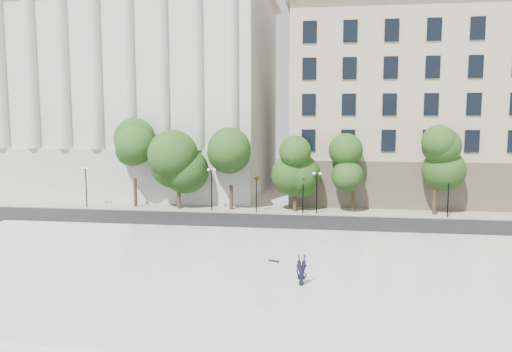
% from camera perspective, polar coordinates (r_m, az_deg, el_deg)
% --- Properties ---
extents(ground, '(160.00, 160.00, 0.00)m').
position_cam_1_polar(ground, '(27.85, -4.67, -13.12)').
color(ground, beige).
rests_on(ground, ground).
extents(plaza, '(44.00, 22.00, 0.45)m').
position_cam_1_polar(plaza, '(30.55, -3.41, -10.84)').
color(plaza, white).
rests_on(plaza, ground).
extents(street, '(60.00, 8.00, 0.02)m').
position_cam_1_polar(street, '(44.93, 0.40, -5.38)').
color(street, black).
rests_on(street, ground).
extents(far_sidewalk, '(60.00, 4.00, 0.12)m').
position_cam_1_polar(far_sidewalk, '(50.75, 1.30, -3.91)').
color(far_sidewalk, '#A4A297').
rests_on(far_sidewalk, ground).
extents(building_west, '(31.50, 27.65, 25.60)m').
position_cam_1_polar(building_west, '(68.14, -11.72, 9.51)').
color(building_west, silver).
rests_on(building_west, ground).
extents(building_east, '(36.00, 26.15, 23.00)m').
position_cam_1_polar(building_east, '(66.00, 20.63, 7.80)').
color(building_east, '#B4AA8A').
rests_on(building_east, ground).
extents(traffic_light_west, '(1.01, 1.88, 4.25)m').
position_cam_1_polar(traffic_light_west, '(48.64, 0.04, 0.02)').
color(traffic_light_west, black).
rests_on(traffic_light_west, ground).
extents(traffic_light_east, '(0.99, 1.77, 4.21)m').
position_cam_1_polar(traffic_light_east, '(48.23, 5.42, -0.12)').
color(traffic_light_east, black).
rests_on(traffic_light_east, ground).
extents(person_lying, '(0.90, 1.74, 0.45)m').
position_cam_1_polar(person_lying, '(27.51, 5.22, -11.89)').
color(person_lying, black).
rests_on(person_lying, plaza).
extents(skateboard, '(0.74, 0.46, 0.07)m').
position_cam_1_polar(skateboard, '(31.71, 2.06, -9.68)').
color(skateboard, black).
rests_on(skateboard, plaza).
extents(street_trees, '(33.86, 4.67, 7.61)m').
position_cam_1_polar(street_trees, '(49.86, -0.29, 1.56)').
color(street_trees, '#382619').
rests_on(street_trees, ground).
extents(lamp_posts, '(36.83, 0.28, 4.38)m').
position_cam_1_polar(lamp_posts, '(48.98, 0.56, -0.85)').
color(lamp_posts, black).
rests_on(lamp_posts, ground).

